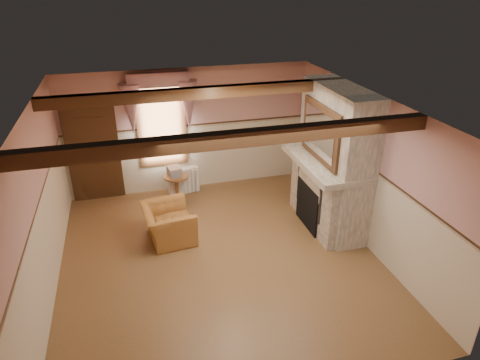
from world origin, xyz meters
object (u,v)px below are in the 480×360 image
object	(u,v)px
armchair	(168,223)
side_table	(177,187)
mantel_clock	(314,143)
oil_lamp	(315,142)
radiator	(184,181)
bowl	(325,156)

from	to	relation	value
armchair	side_table	size ratio (longest dim) A/B	1.86
mantel_clock	oil_lamp	world-z (taller)	oil_lamp
side_table	radiator	xyz separation A→B (m)	(0.18, 0.21, 0.02)
bowl	oil_lamp	world-z (taller)	oil_lamp
armchair	mantel_clock	xyz separation A→B (m)	(3.03, 0.33, 1.19)
oil_lamp	radiator	bearing A→B (deg)	147.89
mantel_clock	bowl	bearing A→B (deg)	-90.00
armchair	side_table	xyz separation A→B (m)	(0.38, 1.61, -0.06)
radiator	oil_lamp	size ratio (longest dim) A/B	2.50
radiator	mantel_clock	world-z (taller)	mantel_clock
radiator	bowl	world-z (taller)	bowl
mantel_clock	oil_lamp	distance (m)	0.07
side_table	oil_lamp	xyz separation A→B (m)	(2.65, -1.34, 1.29)
bowl	side_table	bearing A→B (deg)	145.39
armchair	radiator	size ratio (longest dim) A/B	1.46
radiator	armchair	bearing A→B (deg)	-119.17
armchair	bowl	bearing A→B (deg)	-99.91
bowl	oil_lamp	xyz separation A→B (m)	(0.00, 0.49, 0.10)
mantel_clock	oil_lamp	xyz separation A→B (m)	(0.00, -0.05, 0.04)
radiator	side_table	bearing A→B (deg)	-142.87
armchair	radiator	bearing A→B (deg)	-23.02
oil_lamp	armchair	bearing A→B (deg)	-174.79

